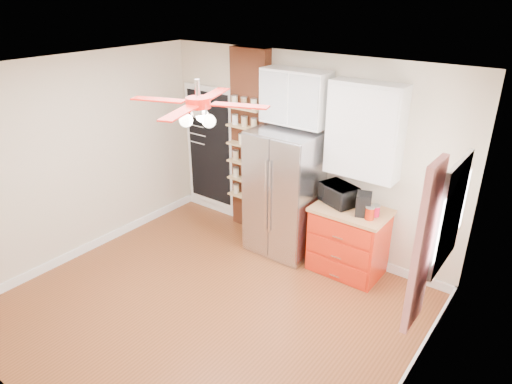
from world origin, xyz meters
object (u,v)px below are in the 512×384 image
Objects in this scene: red_cabinet at (348,240)px; ceiling_fan at (198,103)px; canister_left at (370,214)px; fridge at (284,193)px; pantry_jar_oats at (242,139)px; toaster_oven at (338,194)px; coffee_maker at (364,204)px.

ceiling_fan reaches higher than red_cabinet.
ceiling_fan is 2.45m from canister_left.
fridge reaches higher than red_cabinet.
pantry_jar_oats is at bearing 177.02° from red_cabinet.
toaster_oven is 3.04× the size of canister_left.
red_cabinet is 2.75m from ceiling_fan.
canister_left is (0.51, -0.17, -0.05)m from toaster_oven.
pantry_jar_oats is (-0.84, 0.14, 0.57)m from fridge.
canister_left is at bearing 52.23° from ceiling_fan.
toaster_oven is 1.65m from pantry_jar_oats.
canister_left is at bearing 1.62° from toaster_oven.
toaster_oven is at bearing 67.97° from ceiling_fan.
pantry_jar_oats is (-1.59, 0.04, 0.42)m from toaster_oven.
coffee_maker is (0.39, -0.09, 0.01)m from toaster_oven.
fridge reaches higher than canister_left.
ceiling_fan reaches higher than canister_left.
fridge is 1.15m from coffee_maker.
toaster_oven is 0.54m from canister_left.
toaster_oven is 3.27× the size of pantry_jar_oats.
pantry_jar_oats is at bearing 116.72° from ceiling_fan.
ceiling_fan is at bearing -88.24° from fridge.
canister_left is 1.07× the size of pantry_jar_oats.
ceiling_fan is (0.05, -1.63, 1.55)m from fridge.
toaster_oven reaches higher than canister_left.
coffee_maker is at bearing -14.57° from red_cabinet.
ceiling_fan is 9.21× the size of canister_left.
red_cabinet is (0.97, 0.05, -0.42)m from fridge.
fridge is at bearing 176.89° from canister_left.
coffee_maker is at bearing 6.31° from toaster_oven.
fridge reaches higher than toaster_oven.
fridge is at bearing -177.05° from red_cabinet.
ceiling_fan is at bearing -127.77° from canister_left.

